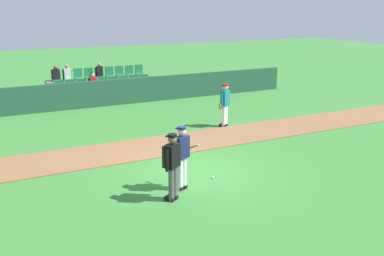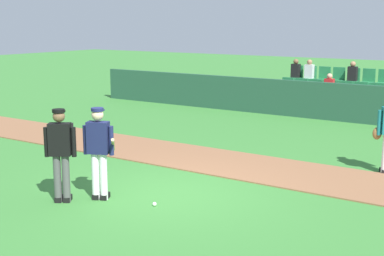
% 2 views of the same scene
% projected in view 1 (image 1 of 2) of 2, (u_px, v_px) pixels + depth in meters
% --- Properties ---
extents(ground_plane, '(80.00, 80.00, 0.00)m').
position_uv_depth(ground_plane, '(196.00, 171.00, 12.61)').
color(ground_plane, '#387A33').
extents(infield_dirt_path, '(28.00, 2.20, 0.03)m').
position_uv_depth(infield_dirt_path, '(162.00, 145.00, 14.90)').
color(infield_dirt_path, brown).
rests_on(infield_dirt_path, ground).
extents(dugout_fence, '(20.00, 0.16, 1.28)m').
position_uv_depth(dugout_fence, '(110.00, 93.00, 20.71)').
color(dugout_fence, '#234C38').
rests_on(dugout_fence, ground).
extents(stadium_bleachers, '(5.55, 2.10, 1.90)m').
position_uv_depth(stadium_bleachers, '(102.00, 90.00, 21.99)').
color(stadium_bleachers, slate).
rests_on(stadium_bleachers, ground).
extents(batter_navy_jersey, '(0.75, 0.69, 1.76)m').
position_uv_depth(batter_navy_jersey, '(182.00, 155.00, 11.14)').
color(batter_navy_jersey, white).
rests_on(batter_navy_jersey, ground).
extents(umpire_home_plate, '(0.53, 0.46, 1.76)m').
position_uv_depth(umpire_home_plate, '(172.00, 163.00, 10.50)').
color(umpire_home_plate, '#4C4C4C').
rests_on(umpire_home_plate, ground).
extents(runner_teal_jersey, '(0.64, 0.43, 1.76)m').
position_uv_depth(runner_teal_jersey, '(225.00, 104.00, 17.00)').
color(runner_teal_jersey, white).
rests_on(runner_teal_jersey, ground).
extents(baseball, '(0.07, 0.07, 0.07)m').
position_uv_depth(baseball, '(213.00, 177.00, 12.08)').
color(baseball, white).
rests_on(baseball, ground).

